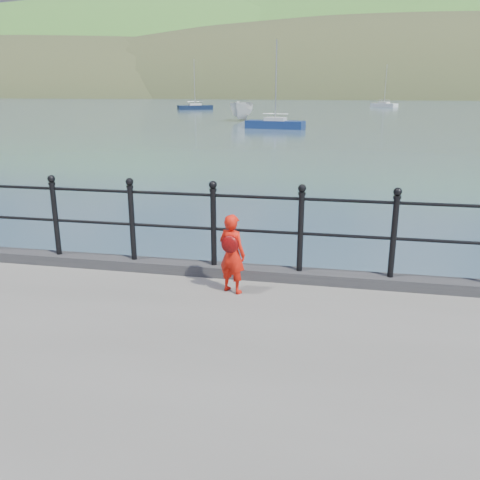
% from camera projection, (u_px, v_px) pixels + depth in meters
% --- Properties ---
extents(ground, '(600.00, 600.00, 0.00)m').
position_uv_depth(ground, '(257.00, 337.00, 7.53)').
color(ground, '#2D4251').
rests_on(ground, ground).
extents(kerb, '(60.00, 0.30, 0.15)m').
position_uv_depth(kerb, '(256.00, 272.00, 7.08)').
color(kerb, '#28282B').
rests_on(kerb, quay).
extents(railing, '(18.11, 0.11, 1.20)m').
position_uv_depth(railing, '(256.00, 221.00, 6.86)').
color(railing, black).
rests_on(railing, kerb).
extents(far_shore, '(830.00, 200.00, 156.00)m').
position_uv_depth(far_shore, '(427.00, 147.00, 231.43)').
color(far_shore, '#333A21').
rests_on(far_shore, ground).
extents(child, '(0.44, 0.38, 1.04)m').
position_uv_depth(child, '(232.00, 253.00, 6.45)').
color(child, red).
rests_on(child, quay).
extents(launch_white, '(2.27, 5.63, 2.15)m').
position_uv_depth(launch_white, '(242.00, 111.00, 56.06)').
color(launch_white, silver).
rests_on(launch_white, ground).
extents(sailboat_port, '(5.42, 2.51, 7.68)m').
position_uv_depth(sailboat_port, '(275.00, 125.00, 45.48)').
color(sailboat_port, navy).
rests_on(sailboat_port, ground).
extents(sailboat_deep, '(4.97, 4.52, 7.81)m').
position_uv_depth(sailboat_deep, '(384.00, 105.00, 95.03)').
color(sailboat_deep, silver).
rests_on(sailboat_deep, ground).
extents(sailboat_left, '(5.87, 4.41, 8.22)m').
position_uv_depth(sailboat_left, '(195.00, 108.00, 84.60)').
color(sailboat_left, black).
rests_on(sailboat_left, ground).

